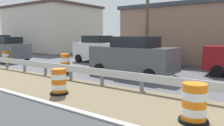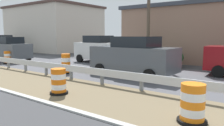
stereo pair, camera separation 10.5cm
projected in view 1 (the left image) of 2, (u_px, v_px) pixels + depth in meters
name	position (u px, v px, depth m)	size (l,w,h in m)	color
traffic_barrel_nearest	(194.00, 105.00, 5.53)	(0.75, 0.75, 1.01)	orange
traffic_barrel_close	(59.00, 83.00, 8.21)	(0.68, 0.68, 0.97)	orange
traffic_barrel_mid	(65.00, 65.00, 12.60)	(0.63, 0.63, 1.14)	orange
traffic_barrel_far	(6.00, 58.00, 16.97)	(0.71, 0.71, 0.97)	orange
car_mid_far_lane	(1.00, 44.00, 26.57)	(2.16, 4.63, 2.22)	silver
car_trailing_far_lane	(133.00, 56.00, 11.88)	(2.25, 4.78, 2.14)	#4C5156
car_distant_a	(98.00, 49.00, 17.73)	(2.17, 4.10, 2.17)	silver
car_distant_b	(7.00, 49.00, 18.71)	(2.07, 4.82, 2.06)	#4C5156
roadside_shop_near	(196.00, 33.00, 19.56)	(8.38, 11.32, 4.71)	#93705B
roadside_shop_far	(52.00, 29.00, 31.56)	(9.20, 12.04, 6.22)	beige
utility_pole_near	(148.00, 1.00, 16.50)	(0.24, 1.80, 9.26)	brown
bush_roadside	(164.00, 57.00, 15.24)	(2.41, 2.41, 1.39)	#1E4C23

